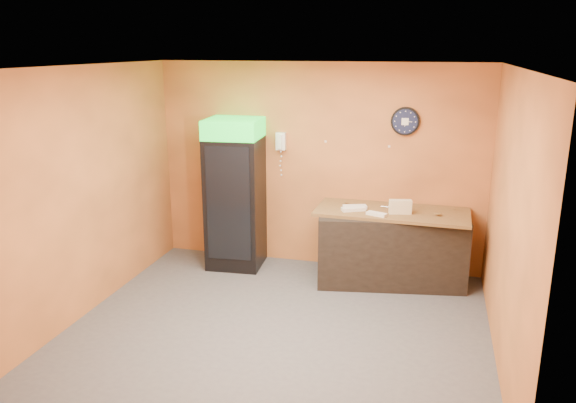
% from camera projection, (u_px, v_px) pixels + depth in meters
% --- Properties ---
extents(floor, '(4.50, 4.50, 0.00)m').
position_uv_depth(floor, '(279.00, 327.00, 6.20)').
color(floor, '#47474C').
rests_on(floor, ground).
extents(back_wall, '(4.50, 0.02, 2.80)m').
position_uv_depth(back_wall, '(318.00, 166.00, 7.69)').
color(back_wall, orange).
rests_on(back_wall, floor).
extents(left_wall, '(0.02, 4.00, 2.80)m').
position_uv_depth(left_wall, '(88.00, 191.00, 6.37)').
color(left_wall, orange).
rests_on(left_wall, floor).
extents(right_wall, '(0.02, 4.00, 2.80)m').
position_uv_depth(right_wall, '(509.00, 222.00, 5.27)').
color(right_wall, orange).
rests_on(right_wall, floor).
extents(ceiling, '(4.50, 4.00, 0.02)m').
position_uv_depth(ceiling, '(278.00, 67.00, 5.45)').
color(ceiling, white).
rests_on(ceiling, back_wall).
extents(beverage_cooler, '(0.77, 0.78, 2.06)m').
position_uv_depth(beverage_cooler, '(234.00, 196.00, 7.69)').
color(beverage_cooler, black).
rests_on(beverage_cooler, floor).
extents(prep_counter, '(1.96, 1.12, 0.93)m').
position_uv_depth(prep_counter, '(390.00, 248.00, 7.29)').
color(prep_counter, black).
rests_on(prep_counter, floor).
extents(wall_clock, '(0.37, 0.06, 0.37)m').
position_uv_depth(wall_clock, '(405.00, 121.00, 7.20)').
color(wall_clock, black).
rests_on(wall_clock, back_wall).
extents(wall_phone, '(0.13, 0.11, 0.24)m').
position_uv_depth(wall_phone, '(281.00, 141.00, 7.67)').
color(wall_phone, white).
rests_on(wall_phone, back_wall).
extents(butcher_paper, '(1.95, 0.88, 0.04)m').
position_uv_depth(butcher_paper, '(392.00, 212.00, 7.16)').
color(butcher_paper, brown).
rests_on(butcher_paper, prep_counter).
extents(sub_roll_stack, '(0.29, 0.15, 0.18)m').
position_uv_depth(sub_roll_stack, '(400.00, 207.00, 7.00)').
color(sub_roll_stack, beige).
rests_on(sub_roll_stack, butcher_paper).
extents(wrapped_sandwich_left, '(0.32, 0.24, 0.04)m').
position_uv_depth(wrapped_sandwich_left, '(353.00, 209.00, 7.15)').
color(wrapped_sandwich_left, silver).
rests_on(wrapped_sandwich_left, butcher_paper).
extents(wrapped_sandwich_mid, '(0.27, 0.18, 0.04)m').
position_uv_depth(wrapped_sandwich_mid, '(377.00, 214.00, 6.95)').
color(wrapped_sandwich_mid, silver).
rests_on(wrapped_sandwich_mid, butcher_paper).
extents(wrapped_sandwich_right, '(0.32, 0.21, 0.04)m').
position_uv_depth(wrapped_sandwich_right, '(355.00, 207.00, 7.23)').
color(wrapped_sandwich_right, silver).
rests_on(wrapped_sandwich_right, butcher_paper).
extents(kitchen_tool, '(0.06, 0.06, 0.06)m').
position_uv_depth(kitchen_tool, '(392.00, 206.00, 7.26)').
color(kitchen_tool, silver).
rests_on(kitchen_tool, butcher_paper).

